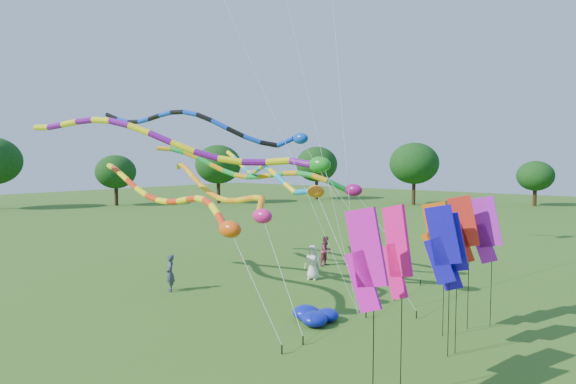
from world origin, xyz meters
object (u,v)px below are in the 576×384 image
Objects in this scene: person_b at (170,273)px; tube_kite_red at (179,202)px; tube_kite_orange at (223,192)px; blue_nylon_heap at (315,313)px; person_a at (313,262)px; person_c at (326,251)px.

tube_kite_red is at bearing 12.20° from person_b.
tube_kite_orange is at bearing 93.29° from tube_kite_red.
tube_kite_orange is 7.08m from blue_nylon_heap.
person_a is at bearing 91.84° from person_b.
person_b is (-7.47, -1.09, 0.63)m from blue_nylon_heap.
tube_kite_orange is at bearing -129.59° from person_a.
person_b is (-1.92, -1.58, -3.74)m from tube_kite_orange.
person_b is (-3.80, -5.94, -0.03)m from person_a.
person_c is at bearing 122.03° from blue_nylon_heap.
person_a is 1.03× the size of person_b.
person_b is at bearing -117.25° from tube_kite_orange.
person_b is at bearing 170.55° from tube_kite_red.
person_c is (-4.95, 7.92, 0.62)m from blue_nylon_heap.
person_b reaches higher than blue_nylon_heap.
tube_kite_orange is at bearing -179.98° from person_c.
tube_kite_orange is 7.83× the size of person_c.
tube_kite_orange is at bearing 174.91° from blue_nylon_heap.
person_c is at bearing 108.65° from tube_kite_orange.
person_a is 3.33m from person_c.
person_a is at bearing -152.68° from person_c.
tube_kite_red is 1.07× the size of tube_kite_orange.
person_a is (2.26, 6.57, -3.39)m from tube_kite_red.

